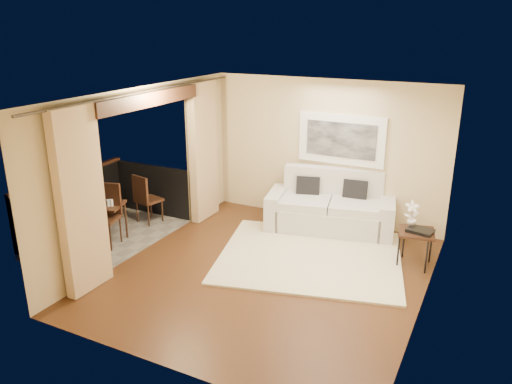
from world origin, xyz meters
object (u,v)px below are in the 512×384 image
Objects in this scene: balcony_chair_near at (106,209)px; ice_bucket at (102,197)px; side_table at (416,234)px; balcony_chair_far at (144,196)px; orchid at (412,214)px; bistro_table at (105,209)px; sofa at (331,209)px.

balcony_chair_near is 5.33× the size of ice_bucket.
side_table is 0.65× the size of balcony_chair_far.
balcony_chair_far is (-4.77, -0.64, -0.24)m from orchid.
bistro_table is at bearing -162.20° from orchid.
ice_bucket is (-3.45, -2.19, 0.38)m from sofa.
balcony_chair_near reaches higher than bistro_table.
ice_bucket reaches higher than side_table.
orchid is at bearing 16.72° from ice_bucket.
sofa is 2.54× the size of balcony_chair_far.
sofa is at bearing 32.42° from ice_bucket.
side_table is 5.12m from balcony_chair_near.
side_table is at bearing 2.41° from balcony_chair_near.
balcony_chair_far is at bearing 75.53° from ice_bucket.
sofa reaches higher than orchid.
balcony_chair_far is at bearing -169.67° from sofa.
sofa is 4.10m from ice_bucket.
balcony_chair_near is (-4.88, -1.53, 0.10)m from side_table.
balcony_chair_far is (0.10, 0.93, -0.03)m from bistro_table.
orchid is 0.41× the size of balcony_chair_near.
balcony_chair_near reaches higher than ice_bucket.
balcony_chair_far reaches higher than bistro_table.
ice_bucket reaches higher than bistro_table.
sofa is at bearing 34.12° from bistro_table.
balcony_chair_far reaches higher than ice_bucket.
sofa is 1.74m from orchid.
orchid is 2.18× the size of ice_bucket.
balcony_chair_near is (-4.77, -1.65, -0.17)m from orchid.
orchid is at bearing 4.04° from balcony_chair_near.
ice_bucket is (-0.12, 0.06, 0.18)m from bistro_table.
bistro_table is at bearing -27.34° from ice_bucket.
side_table is (1.66, -0.80, 0.13)m from sofa.
balcony_chair_far is at bearing -172.41° from orchid.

